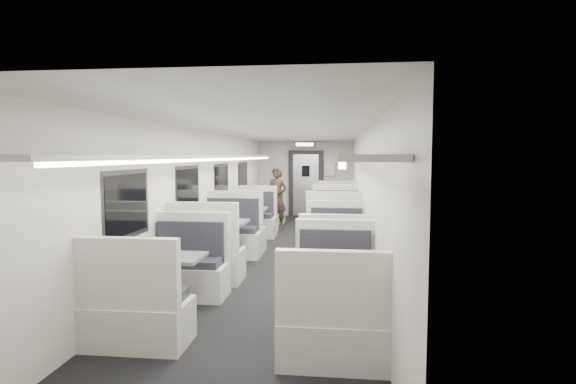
% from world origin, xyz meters
% --- Properties ---
extents(room, '(3.24, 12.24, 2.64)m').
position_xyz_m(room, '(0.00, 0.00, 1.20)').
color(room, black).
rests_on(room, ground).
extents(booth_left_a, '(1.00, 2.02, 1.08)m').
position_xyz_m(booth_left_a, '(-1.00, 3.65, 0.36)').
color(booth_left_a, silver).
rests_on(booth_left_a, room).
extents(booth_left_b, '(1.12, 2.26, 1.21)m').
position_xyz_m(booth_left_b, '(-1.00, 1.32, 0.40)').
color(booth_left_b, silver).
rests_on(booth_left_b, room).
extents(booth_left_c, '(1.15, 2.34, 1.25)m').
position_xyz_m(booth_left_c, '(-1.00, -0.84, 0.42)').
color(booth_left_c, silver).
rests_on(booth_left_c, room).
extents(booth_left_d, '(1.06, 2.15, 1.15)m').
position_xyz_m(booth_left_d, '(-1.00, -3.27, 0.39)').
color(booth_left_d, silver).
rests_on(booth_left_d, room).
extents(booth_right_a, '(1.11, 2.25, 1.20)m').
position_xyz_m(booth_right_a, '(1.00, 3.73, 0.40)').
color(booth_right_a, silver).
rests_on(booth_right_a, room).
extents(booth_right_b, '(1.15, 2.34, 1.25)m').
position_xyz_m(booth_right_b, '(1.00, 1.34, 0.42)').
color(booth_right_b, silver).
rests_on(booth_right_b, room).
extents(booth_right_c, '(1.03, 2.09, 1.12)m').
position_xyz_m(booth_right_c, '(1.00, -1.09, 0.37)').
color(booth_right_c, silver).
rests_on(booth_right_c, room).
extents(booth_right_d, '(1.02, 2.08, 1.11)m').
position_xyz_m(booth_right_d, '(1.00, -3.49, 0.37)').
color(booth_right_d, silver).
rests_on(booth_right_d, room).
extents(passenger, '(0.71, 0.59, 1.65)m').
position_xyz_m(passenger, '(-0.58, 3.32, 0.82)').
color(passenger, black).
rests_on(passenger, room).
extents(window_a, '(0.02, 1.18, 0.84)m').
position_xyz_m(window_a, '(-1.49, 3.40, 1.35)').
color(window_a, black).
rests_on(window_a, room).
extents(window_b, '(0.02, 1.18, 0.84)m').
position_xyz_m(window_b, '(-1.49, 1.20, 1.35)').
color(window_b, black).
rests_on(window_b, room).
extents(window_c, '(0.02, 1.18, 0.84)m').
position_xyz_m(window_c, '(-1.49, -1.00, 1.35)').
color(window_c, black).
rests_on(window_c, room).
extents(window_d, '(0.02, 1.18, 0.84)m').
position_xyz_m(window_d, '(-1.49, -3.20, 1.35)').
color(window_d, black).
rests_on(window_d, room).
extents(luggage_rack_left, '(0.46, 10.40, 0.09)m').
position_xyz_m(luggage_rack_left, '(-1.24, -0.30, 1.92)').
color(luggage_rack_left, silver).
rests_on(luggage_rack_left, room).
extents(luggage_rack_right, '(0.46, 10.40, 0.09)m').
position_xyz_m(luggage_rack_right, '(1.24, -0.30, 1.92)').
color(luggage_rack_right, silver).
rests_on(luggage_rack_right, room).
extents(vestibule_door, '(1.10, 0.13, 2.10)m').
position_xyz_m(vestibule_door, '(0.00, 5.93, 1.04)').
color(vestibule_door, black).
rests_on(vestibule_door, room).
extents(exit_sign, '(0.62, 0.12, 0.16)m').
position_xyz_m(exit_sign, '(0.00, 5.44, 2.28)').
color(exit_sign, black).
rests_on(exit_sign, room).
extents(wall_notice, '(0.32, 0.02, 0.40)m').
position_xyz_m(wall_notice, '(0.75, 5.92, 1.50)').
color(wall_notice, silver).
rests_on(wall_notice, room).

